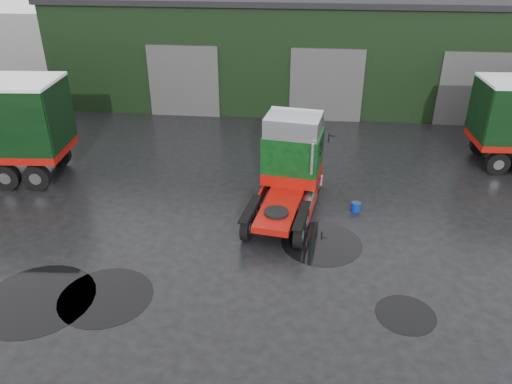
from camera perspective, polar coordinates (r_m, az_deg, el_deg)
ground at (r=16.45m, az=1.49°, el=-8.10°), size 100.00×100.00×0.00m
warehouse at (r=33.91m, az=7.95°, el=16.62°), size 32.40×12.40×6.30m
hero_tractor at (r=18.25m, az=3.32°, el=2.19°), size 3.22×5.96×3.52m
wash_bucket at (r=19.61m, az=11.35°, el=-1.65°), size 0.38×0.38×0.34m
tree_back_b at (r=44.59m, az=18.67°, el=18.97°), size 4.40×4.40×7.50m
puddle_0 at (r=15.75m, az=-16.78°, el=-11.37°), size 2.79×2.79×0.01m
puddle_1 at (r=17.54m, az=7.50°, el=-5.81°), size 2.81×2.81×0.01m
puddle_2 at (r=16.34m, az=-23.74°, el=-11.18°), size 3.37×3.37×0.01m
puddle_3 at (r=15.13m, az=16.72°, el=-13.27°), size 1.71×1.71×0.01m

